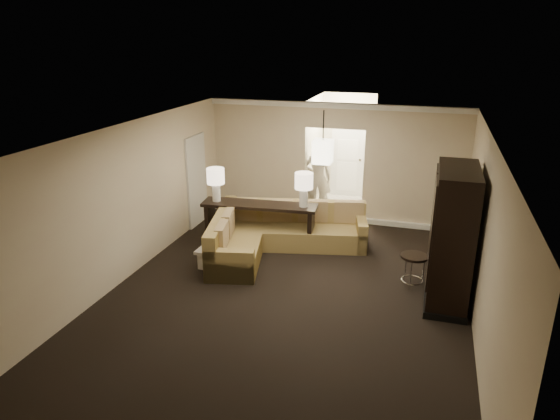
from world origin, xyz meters
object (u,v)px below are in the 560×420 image
(drink_table, at_px, (414,264))
(sectional_sofa, at_px, (275,234))
(person, at_px, (318,174))
(console_table, at_px, (260,220))
(coffee_table, at_px, (227,254))
(armoire, at_px, (451,239))

(drink_table, bearing_deg, sectional_sofa, 165.15)
(person, bearing_deg, drink_table, 119.18)
(console_table, bearing_deg, drink_table, -22.14)
(sectional_sofa, distance_m, person, 2.60)
(coffee_table, distance_m, console_table, 1.16)
(drink_table, xyz_separation_m, person, (-2.49, 3.24, 0.59))
(coffee_table, bearing_deg, person, 73.05)
(console_table, height_order, armoire, armoire)
(console_table, xyz_separation_m, armoire, (3.75, -1.24, 0.54))
(armoire, bearing_deg, drink_table, 151.94)
(drink_table, bearing_deg, console_table, 163.56)
(console_table, bearing_deg, coffee_table, -112.25)
(armoire, xyz_separation_m, drink_table, (-0.55, 0.29, -0.66))
(sectional_sofa, height_order, console_table, console_table)
(coffee_table, height_order, console_table, console_table)
(console_table, bearing_deg, armoire, -23.96)
(drink_table, relative_size, person, 0.29)
(drink_table, bearing_deg, armoire, -28.06)
(sectional_sofa, relative_size, person, 1.57)
(console_table, relative_size, armoire, 1.07)
(sectional_sofa, relative_size, console_table, 1.31)
(sectional_sofa, height_order, drink_table, sectional_sofa)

